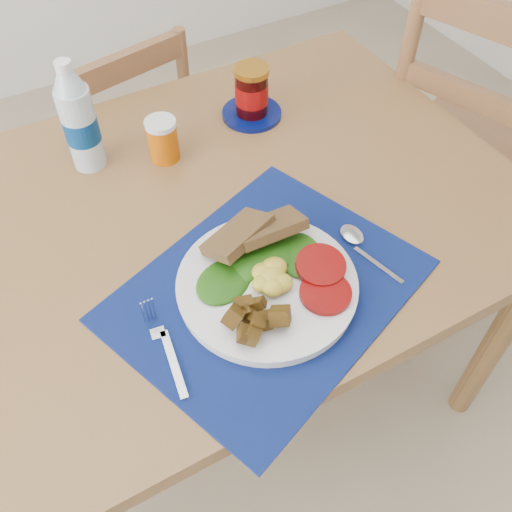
{
  "coord_description": "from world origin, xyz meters",
  "views": [
    {
      "loc": [
        -0.24,
        -0.55,
        1.57
      ],
      "look_at": [
        0.07,
        0.01,
        0.8
      ],
      "focal_mm": 40.0,
      "sensor_mm": 36.0,
      "label": 1
    }
  ],
  "objects": [
    {
      "name": "ground",
      "position": [
        0.0,
        0.0,
        0.0
      ],
      "size": [
        4.0,
        4.0,
        0.0
      ],
      "primitive_type": "plane",
      "color": "gray",
      "rests_on": "ground"
    },
    {
      "name": "table",
      "position": [
        0.0,
        0.2,
        0.67
      ],
      "size": [
        1.4,
        0.9,
        0.75
      ],
      "color": "brown",
      "rests_on": "ground"
    },
    {
      "name": "chair_far",
      "position": [
        0.07,
        0.79,
        0.52
      ],
      "size": [
        0.44,
        0.43,
        1.01
      ],
      "rotation": [
        0.0,
        0.0,
        3.34
      ],
      "color": "brown",
      "rests_on": "ground"
    },
    {
      "name": "chair_end",
      "position": [
        0.89,
        0.24,
        0.61
      ],
      "size": [
        0.56,
        0.58,
        1.22
      ],
      "rotation": [
        0.0,
        0.0,
        1.93
      ],
      "color": "brown",
      "rests_on": "ground"
    },
    {
      "name": "placemat",
      "position": [
        0.07,
        -0.03,
        0.75
      ],
      "size": [
        0.63,
        0.56,
        0.0
      ],
      "primitive_type": "cube",
      "rotation": [
        0.0,
        0.0,
        0.36
      ],
      "color": "black",
      "rests_on": "table"
    },
    {
      "name": "breakfast_plate",
      "position": [
        0.06,
        -0.04,
        0.78
      ],
      "size": [
        0.31,
        0.31,
        0.08
      ],
      "rotation": [
        0.0,
        0.0,
        0.22
      ],
      "color": "silver",
      "rests_on": "placemat"
    },
    {
      "name": "fork",
      "position": [
        -0.14,
        -0.05,
        0.76
      ],
      "size": [
        0.03,
        0.19,
        0.0
      ],
      "rotation": [
        0.0,
        0.0,
        -0.15
      ],
      "color": "#B2B5BA",
      "rests_on": "placemat"
    },
    {
      "name": "spoon",
      "position": [
        0.27,
        -0.03,
        0.76
      ],
      "size": [
        0.04,
        0.17,
        0.0
      ],
      "rotation": [
        0.0,
        0.0,
        0.24
      ],
      "color": "#B2B5BA",
      "rests_on": "placemat"
    },
    {
      "name": "water_bottle",
      "position": [
        -0.1,
        0.45,
        0.86
      ],
      "size": [
        0.07,
        0.07,
        0.24
      ],
      "color": "#ADBFCC",
      "rests_on": "table"
    },
    {
      "name": "juice_glass",
      "position": [
        0.05,
        0.39,
        0.8
      ],
      "size": [
        0.06,
        0.06,
        0.09
      ],
      "primitive_type": "cylinder",
      "color": "#B74F04",
      "rests_on": "table"
    },
    {
      "name": "jam_on_saucer",
      "position": [
        0.29,
        0.43,
        0.81
      ],
      "size": [
        0.14,
        0.14,
        0.13
      ],
      "color": "#040E4F",
      "rests_on": "table"
    }
  ]
}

